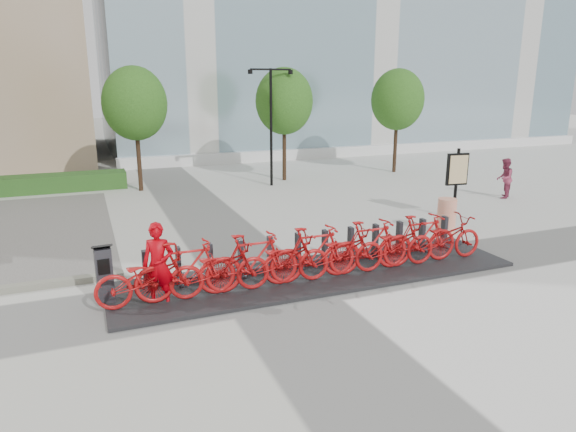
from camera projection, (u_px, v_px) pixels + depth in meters
name	position (u px, v px, depth m)	size (l,w,h in m)	color
ground	(271.00, 288.00, 11.42)	(120.00, 120.00, 0.00)	silver
hedge_b	(51.00, 183.00, 21.41)	(6.00, 1.20, 0.70)	#183E1A
tree_1	(135.00, 104.00, 20.76)	(2.60, 2.60, 5.10)	#3A2215
tree_2	(284.00, 101.00, 23.08)	(2.60, 2.60, 5.10)	#3A2215
tree_3	(398.00, 100.00, 25.23)	(2.60, 2.60, 5.10)	#3A2215
streetlamp	(271.00, 113.00, 21.94)	(2.00, 0.20, 5.00)	black
dock_pad	(318.00, 274.00, 12.15)	(9.60, 2.40, 0.08)	black
dock_rail_posts	(313.00, 249.00, 12.48)	(8.02, 0.50, 0.85)	#25262B
bike_0	(150.00, 278.00, 10.28)	(0.76, 2.17, 1.14)	#A40F10
bike_1	(186.00, 270.00, 10.53)	(0.59, 2.10, 1.26)	#A40F10
bike_2	(220.00, 268.00, 10.80)	(0.76, 2.17, 1.14)	#A40F10
bike_3	(253.00, 261.00, 11.04)	(0.59, 2.10, 1.26)	#A40F10
bike_4	(284.00, 260.00, 11.31)	(0.76, 2.17, 1.14)	#A40F10
bike_5	(313.00, 253.00, 11.56)	(0.59, 2.10, 1.26)	#A40F10
bike_6	(342.00, 252.00, 11.83)	(0.76, 2.17, 1.14)	#A40F10
bike_7	(369.00, 246.00, 12.07)	(0.59, 2.10, 1.26)	#A40F10
bike_8	(395.00, 245.00, 12.35)	(0.76, 2.17, 1.14)	#A40F10
bike_9	(420.00, 239.00, 12.59)	(0.59, 2.10, 1.26)	#A40F10
bike_10	(444.00, 238.00, 12.86)	(0.76, 2.17, 1.14)	#A40F10
kiosk	(104.00, 273.00, 10.41)	(0.41, 0.35, 1.26)	#25262B
worker_red	(158.00, 265.00, 10.33)	(0.64, 0.42, 1.75)	#A20009
pedestrian	(504.00, 178.00, 20.09)	(0.77, 0.60, 1.57)	#90314E
construction_barrel	(446.00, 216.00, 15.43)	(0.56, 0.56, 1.07)	#FF5B23
map_sign	(457.00, 172.00, 16.98)	(0.77, 0.20, 2.34)	black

